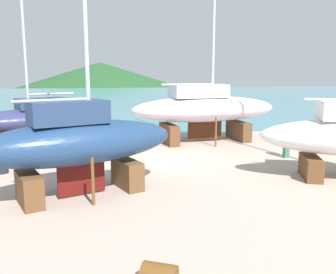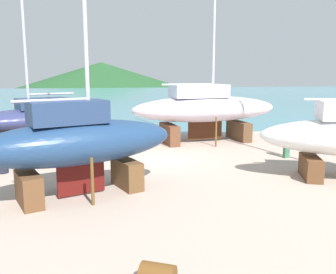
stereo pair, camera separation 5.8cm
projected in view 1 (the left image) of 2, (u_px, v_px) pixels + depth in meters
The scene contains 8 objects.
ground_plane at pixel (180, 183), 15.95m from camera, with size 52.13×52.13×0.00m, color #B59E8D.
sea_water at pixel (118, 97), 74.23m from camera, with size 160.99×94.24×0.01m, color teal.
headland_hill at pixel (101, 83), 178.74m from camera, with size 132.32×132.32×20.18m, color #234F28.
sailboat_mid_port at pixel (205, 108), 25.29m from camera, with size 10.81×4.58×16.33m.
sailboat_small_center at pixel (37, 119), 22.32m from camera, with size 8.53×5.97×14.26m.
sailboat_far_slipway at pixel (79, 142), 13.99m from camera, with size 8.19×5.04×14.68m.
worker at pixel (287, 142), 20.64m from camera, with size 0.49×0.35×1.75m.
barrel_rust_near at pixel (2, 165), 17.53m from camera, with size 0.58×0.58×0.79m, color #1F2332.
Camera 1 is at (-3.29, -19.32, 4.77)m, focal length 38.83 mm.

